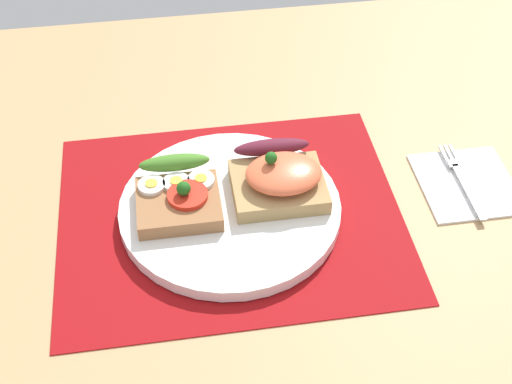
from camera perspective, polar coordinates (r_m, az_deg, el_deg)
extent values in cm
cube|color=tan|center=(82.60, -2.06, -2.65)|extent=(120.00, 90.00, 3.20)
cube|color=maroon|center=(81.33, -2.09, -1.81)|extent=(39.08, 32.02, 0.30)
cylinder|color=white|center=(80.67, -2.11, -1.37)|extent=(25.26, 25.26, 1.51)
cube|color=#99663F|center=(79.56, -6.28, -0.77)|extent=(9.29, 8.28, 1.84)
cylinder|color=red|center=(78.13, -5.53, -0.47)|extent=(4.54, 4.54, 0.60)
ellipsoid|color=#427B24|center=(81.62, -6.61, 2.37)|extent=(8.17, 2.20, 1.80)
sphere|color=#1E5919|center=(77.94, -5.89, 0.49)|extent=(1.60, 1.60, 1.60)
cylinder|color=white|center=(80.12, -8.43, 0.54)|extent=(3.09, 3.09, 0.50)
cylinder|color=yellow|center=(79.90, -8.45, 0.71)|extent=(1.39, 1.39, 0.16)
cylinder|color=white|center=(80.09, -6.45, 0.76)|extent=(3.09, 3.09, 0.50)
cylinder|color=yellow|center=(79.87, -6.46, 0.93)|extent=(1.39, 1.39, 0.16)
cylinder|color=white|center=(80.12, -4.46, 0.96)|extent=(3.09, 3.09, 0.50)
cylinder|color=yellow|center=(79.89, -4.47, 1.13)|extent=(1.39, 1.39, 0.16)
cube|color=tan|center=(80.81, 1.81, 0.46)|extent=(10.55, 8.76, 1.92)
ellipsoid|color=#E8643D|center=(79.34, 2.24, 1.52)|extent=(8.65, 7.01, 2.30)
ellipsoid|color=#591929|center=(83.03, 1.27, 3.65)|extent=(8.97, 2.20, 1.80)
sphere|color=#1E5919|center=(78.45, 1.22, 2.77)|extent=(1.40, 1.40, 1.40)
cube|color=white|center=(88.50, 16.66, 0.72)|extent=(11.25, 11.88, 0.60)
cube|color=#B7B7BC|center=(86.76, 16.79, 0.05)|extent=(0.80, 9.45, 0.32)
cube|color=#B7B7BC|center=(89.95, 15.70, 2.22)|extent=(1.50, 1.20, 0.32)
cube|color=#B7B7BC|center=(91.06, 14.90, 3.02)|extent=(0.32, 2.80, 0.32)
cube|color=#B7B7BC|center=(91.29, 15.27, 3.06)|extent=(0.32, 2.80, 0.32)
cube|color=#B7B7BC|center=(91.54, 15.65, 3.09)|extent=(0.32, 2.80, 0.32)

